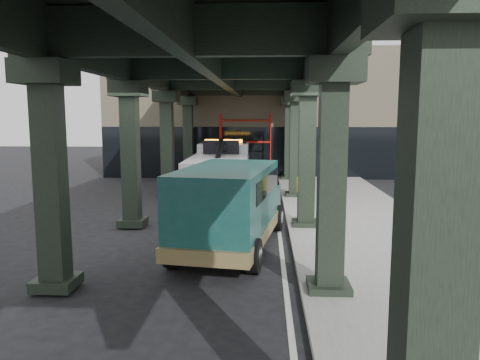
% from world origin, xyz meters
% --- Properties ---
extents(ground, '(90.00, 90.00, 0.00)m').
position_xyz_m(ground, '(0.00, 0.00, 0.00)').
color(ground, black).
rests_on(ground, ground).
extents(sidewalk, '(5.00, 40.00, 0.15)m').
position_xyz_m(sidewalk, '(4.50, 2.00, 0.07)').
color(sidewalk, gray).
rests_on(sidewalk, ground).
extents(lane_stripe, '(0.12, 38.00, 0.01)m').
position_xyz_m(lane_stripe, '(1.70, 2.00, 0.01)').
color(lane_stripe, silver).
rests_on(lane_stripe, ground).
extents(viaduct, '(7.40, 32.00, 6.40)m').
position_xyz_m(viaduct, '(-0.40, 2.00, 5.46)').
color(viaduct, black).
rests_on(viaduct, ground).
extents(building, '(22.00, 10.00, 8.00)m').
position_xyz_m(building, '(2.00, 20.00, 4.00)').
color(building, '#C6B793').
rests_on(building, ground).
extents(scaffolding, '(3.08, 0.88, 4.00)m').
position_xyz_m(scaffolding, '(0.00, 14.64, 2.11)').
color(scaffolding, red).
rests_on(scaffolding, ground).
extents(tow_truck, '(2.76, 8.74, 2.84)m').
position_xyz_m(tow_truck, '(-0.83, 7.53, 1.39)').
color(tow_truck, black).
rests_on(tow_truck, ground).
extents(towed_van, '(3.19, 6.30, 2.44)m').
position_xyz_m(towed_van, '(0.21, -0.58, 1.31)').
color(towed_van, '#134641').
rests_on(towed_van, ground).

